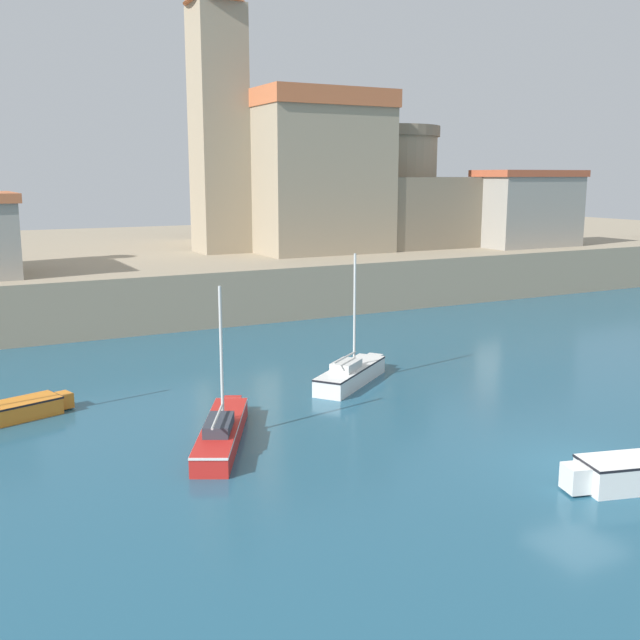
# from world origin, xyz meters

# --- Properties ---
(ground_plane) EXTENTS (200.00, 200.00, 0.00)m
(ground_plane) POSITION_xyz_m (0.00, 0.00, 0.00)
(ground_plane) COLOR #235670
(quay_seawall) EXTENTS (120.00, 40.00, 3.16)m
(quay_seawall) POSITION_xyz_m (0.00, 44.38, 1.58)
(quay_seawall) COLOR gray
(quay_seawall) RESTS_ON ground
(sailboat_white_1) EXTENTS (4.85, 3.99, 5.38)m
(sailboat_white_1) POSITION_xyz_m (-1.49, 11.01, 0.46)
(sailboat_white_1) COLOR white
(sailboat_white_1) RESTS_ON ground
(sailboat_red_3) EXTENTS (3.69, 6.00, 5.06)m
(sailboat_red_3) POSITION_xyz_m (-8.68, 6.86, 0.42)
(sailboat_red_3) COLOR red
(sailboat_red_3) RESTS_ON ground
(church) EXTENTS (13.01, 17.74, 18.51)m
(church) POSITION_xyz_m (7.30, 37.50, 9.18)
(church) COLOR gray
(church) RESTS_ON quay_seawall
(fortress) EXTENTS (13.04, 13.04, 9.06)m
(fortress) POSITION_xyz_m (16.00, 35.78, 6.49)
(fortress) COLOR gray
(fortress) RESTS_ON quay_seawall
(harbor_shed_far_end) EXTENTS (8.08, 4.34, 5.72)m
(harbor_shed_far_end) POSITION_xyz_m (24.00, 28.62, 6.04)
(harbor_shed_far_end) COLOR gray
(harbor_shed_far_end) RESTS_ON quay_seawall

